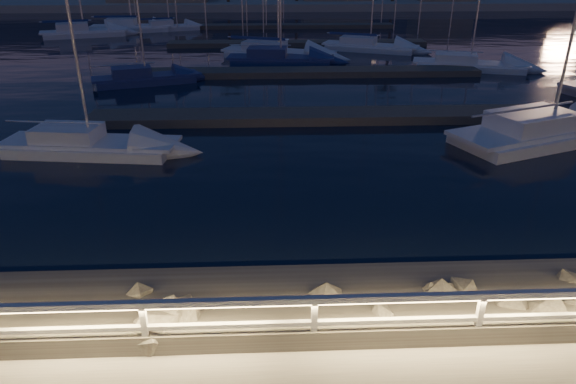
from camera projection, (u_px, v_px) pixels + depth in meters
name	position (u px, v px, depth m)	size (l,w,h in m)	color
ground	(422.00, 341.00, 9.45)	(400.00, 400.00, 0.00)	#B0AB9F
harbor_water	(303.00, 65.00, 38.18)	(400.00, 440.00, 0.60)	black
guard_rail	(423.00, 307.00, 9.13)	(44.11, 0.12, 1.06)	white
riprap	(187.00, 313.00, 10.44)	(36.21, 2.87, 1.34)	slate
floating_docks	(302.00, 55.00, 39.10)	(22.00, 36.00, 0.40)	#605950
far_shore	(282.00, 1.00, 76.50)	(160.00, 14.00, 5.20)	#B0AB9F
sailboat_a	(143.00, 77.00, 30.91)	(6.43, 3.64, 10.64)	navy
sailboat_b	(86.00, 143.00, 20.05)	(7.00, 2.88, 11.60)	silver
sailboat_c	(547.00, 129.00, 21.47)	(9.53, 5.77, 15.68)	silver
sailboat_g	(276.00, 52.00, 38.82)	(8.79, 5.17, 14.44)	silver
sailboat_i	(82.00, 32.00, 48.86)	(8.15, 4.58, 13.47)	silver
sailboat_j	(278.00, 58.00, 36.51)	(7.72, 3.04, 12.82)	navy
sailboat_k	(368.00, 46.00, 41.73)	(7.84, 4.96, 12.96)	silver
sailboat_l	(467.00, 64.00, 34.89)	(7.80, 4.35, 12.73)	silver
sailboat_m	(168.00, 27.00, 52.93)	(6.56, 3.92, 10.88)	silver
sailboat_n	(130.00, 26.00, 52.67)	(8.28, 2.87, 13.90)	silver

